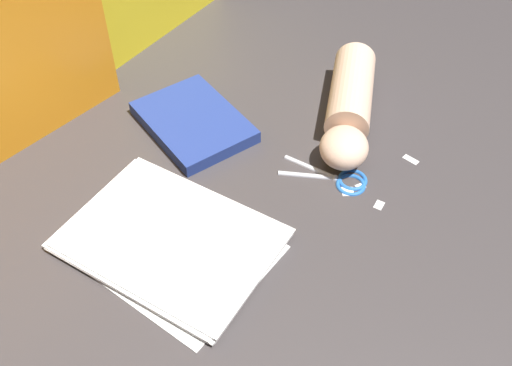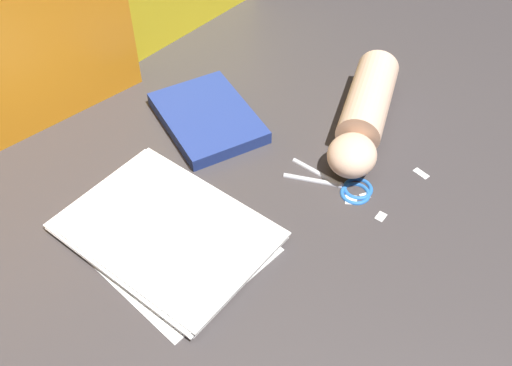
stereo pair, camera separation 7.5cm
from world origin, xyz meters
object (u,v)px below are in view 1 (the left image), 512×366
at_px(paper_stack, 170,241).
at_px(scissors, 338,177).
at_px(hand_forearm, 349,105).
at_px(book_closed, 193,122).

distance_m(paper_stack, scissors, 0.30).
relative_size(scissors, hand_forearm, 0.50).
distance_m(paper_stack, book_closed, 0.27).
distance_m(paper_stack, hand_forearm, 0.41).
height_order(paper_stack, hand_forearm, hand_forearm).
bearing_deg(paper_stack, hand_forearm, -14.69).
distance_m(book_closed, scissors, 0.28).
height_order(paper_stack, book_closed, book_closed).
xyz_separation_m(paper_stack, scissors, (0.25, -0.15, -0.00)).
bearing_deg(scissors, book_closed, 94.26).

